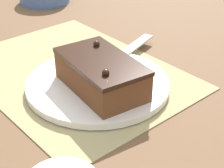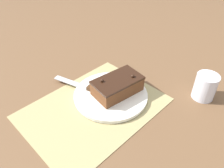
{
  "view_description": "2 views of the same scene",
  "coord_description": "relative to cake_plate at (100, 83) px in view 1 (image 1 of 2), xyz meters",
  "views": [
    {
      "loc": [
        -0.54,
        0.37,
        0.36
      ],
      "look_at": [
        -0.12,
        -0.0,
        0.03
      ],
      "focal_mm": 60.0,
      "sensor_mm": 36.0,
      "label": 1
    },
    {
      "loc": [
        0.33,
        0.42,
        0.53
      ],
      "look_at": [
        -0.07,
        0.01,
        0.07
      ],
      "focal_mm": 35.0,
      "sensor_mm": 36.0,
      "label": 2
    }
  ],
  "objects": [
    {
      "name": "placemat_woven",
      "position": [
        0.08,
        0.0,
        -0.01
      ],
      "size": [
        0.46,
        0.34,
        0.0
      ],
      "primitive_type": "cube",
      "color": "tan",
      "rests_on": "ground_plane"
    },
    {
      "name": "chocolate_cake",
      "position": [
        -0.02,
        0.02,
        0.04
      ],
      "size": [
        0.18,
        0.12,
        0.07
      ],
      "rotation": [
        0.0,
        0.0,
        -0.14
      ],
      "color": "brown",
      "rests_on": "cake_plate"
    },
    {
      "name": "serving_knife",
      "position": [
        0.04,
        -0.08,
        0.01
      ],
      "size": [
        0.08,
        0.22,
        0.01
      ],
      "rotation": [
        0.0,
        0.0,
        3.43
      ],
      "color": "#472D19",
      "rests_on": "cake_plate"
    },
    {
      "name": "ground_plane",
      "position": [
        0.08,
        0.0,
        -0.01
      ],
      "size": [
        3.0,
        3.0,
        0.0
      ],
      "primitive_type": "plane",
      "color": "brown"
    },
    {
      "name": "cake_plate",
      "position": [
        0.0,
        0.0,
        0.0
      ],
      "size": [
        0.26,
        0.26,
        0.01
      ],
      "color": "white",
      "rests_on": "placemat_woven"
    }
  ]
}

